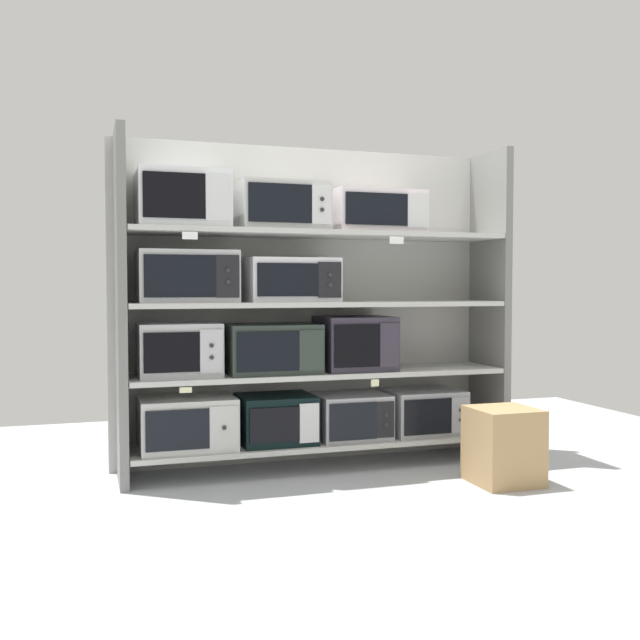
{
  "coord_description": "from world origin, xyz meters",
  "views": [
    {
      "loc": [
        -1.37,
        -4.26,
        1.11
      ],
      "look_at": [
        0.0,
        0.0,
        0.91
      ],
      "focal_mm": 41.15,
      "sensor_mm": 36.0,
      "label": 1
    }
  ],
  "objects": [
    {
      "name": "back_panel",
      "position": [
        0.0,
        0.25,
        0.99
      ],
      "size": [
        2.49,
        0.04,
        1.99
      ],
      "primitive_type": "cube",
      "color": "#B2B2AD",
      "rests_on": "ground"
    },
    {
      "name": "price_tag_3",
      "position": [
        0.4,
        -0.23,
        1.39
      ],
      "size": [
        0.09,
        0.0,
        0.04
      ],
      "primitive_type": "cube",
      "color": "white"
    },
    {
      "name": "shelf_2",
      "position": [
        0.0,
        0.0,
        1.0
      ],
      "size": [
        2.29,
        0.45,
        0.03
      ],
      "primitive_type": "cube",
      "color": "beige"
    },
    {
      "name": "microwave_10",
      "position": [
        -0.25,
        -0.0,
        1.59
      ],
      "size": [
        0.52,
        0.42,
        0.28
      ],
      "color": "beige",
      "rests_on": "shelf_3"
    },
    {
      "name": "price_tag_1",
      "position": [
        0.27,
        -0.23,
        0.54
      ],
      "size": [
        0.05,
        0.0,
        0.04
      ],
      "primitive_type": "cube",
      "color": "beige"
    },
    {
      "name": "price_tag_0",
      "position": [
        -0.85,
        -0.23,
        0.54
      ],
      "size": [
        0.07,
        0.0,
        0.03
      ],
      "primitive_type": "cube",
      "color": "beige"
    },
    {
      "name": "microwave_9",
      "position": [
        -0.83,
        -0.0,
        1.61
      ],
      "size": [
        0.51,
        0.43,
        0.32
      ],
      "color": "silver",
      "rests_on": "shelf_3"
    },
    {
      "name": "upright_right",
      "position": [
        1.18,
        0.0,
        0.99
      ],
      "size": [
        0.05,
        0.45,
        1.99
      ],
      "primitive_type": "cube",
      "color": "slate",
      "rests_on": "ground"
    },
    {
      "name": "shelf_3",
      "position": [
        0.0,
        0.0,
        1.43
      ],
      "size": [
        2.29,
        0.45,
        0.03
      ],
      "primitive_type": "cube",
      "color": "beige"
    },
    {
      "name": "microwave_4",
      "position": [
        -0.85,
        -0.0,
        0.75
      ],
      "size": [
        0.47,
        0.35,
        0.31
      ],
      "color": "#B8B8BC",
      "rests_on": "shelf_1"
    },
    {
      "name": "microwave_6",
      "position": [
        0.23,
        -0.0,
        0.76
      ],
      "size": [
        0.44,
        0.41,
        0.33
      ],
      "color": "#302B38",
      "rests_on": "shelf_1"
    },
    {
      "name": "upright_left",
      "position": [
        -1.18,
        0.0,
        0.99
      ],
      "size": [
        0.05,
        0.45,
        1.99
      ],
      "primitive_type": "cube",
      "color": "slate",
      "rests_on": "ground"
    },
    {
      "name": "microwave_1",
      "position": [
        -0.28,
        -0.0,
        0.31
      ],
      "size": [
        0.44,
        0.39,
        0.29
      ],
      "color": "black",
      "rests_on": "shelf_0"
    },
    {
      "name": "price_tag_2",
      "position": [
        -0.82,
        -0.23,
        1.39
      ],
      "size": [
        0.08,
        0.0,
        0.04
      ],
      "primitive_type": "cube",
      "color": "white"
    },
    {
      "name": "microwave_0",
      "position": [
        -0.81,
        -0.0,
        0.32
      ],
      "size": [
        0.55,
        0.42,
        0.3
      ],
      "color": "beige",
      "rests_on": "shelf_0"
    },
    {
      "name": "microwave_11",
      "position": [
        0.36,
        -0.0,
        1.57
      ],
      "size": [
        0.57,
        0.35,
        0.26
      ],
      "color": "silver",
      "rests_on": "shelf_3"
    },
    {
      "name": "shelf_1",
      "position": [
        0.0,
        0.0,
        0.58
      ],
      "size": [
        2.29,
        0.45,
        0.03
      ],
      "primitive_type": "cube",
      "color": "beige"
    },
    {
      "name": "microwave_5",
      "position": [
        -0.31,
        -0.0,
        0.74
      ],
      "size": [
        0.54,
        0.41,
        0.29
      ],
      "color": "#29332D",
      "rests_on": "shelf_1"
    },
    {
      "name": "microwave_8",
      "position": [
        -0.19,
        -0.0,
        1.15
      ],
      "size": [
        0.54,
        0.38,
        0.26
      ],
      "color": "silver",
      "rests_on": "shelf_2"
    },
    {
      "name": "shelf_0",
      "position": [
        0.0,
        0.0,
        0.15
      ],
      "size": [
        2.29,
        0.45,
        0.03
      ],
      "primitive_type": "cube",
      "color": "beige",
      "rests_on": "ground"
    },
    {
      "name": "microwave_7",
      "position": [
        -0.81,
        -0.0,
        1.17
      ],
      "size": [
        0.56,
        0.41,
        0.3
      ],
      "color": "#B4B6B7",
      "rests_on": "shelf_2"
    },
    {
      "name": "microwave_2",
      "position": [
        0.2,
        -0.0,
        0.31
      ],
      "size": [
        0.44,
        0.39,
        0.27
      ],
      "color": "#A2A1A8",
      "rests_on": "shelf_0"
    },
    {
      "name": "microwave_3",
      "position": [
        0.7,
        -0.0,
        0.31
      ],
      "size": [
        0.47,
        0.4,
        0.28
      ],
      "color": "#9DA0A6",
      "rests_on": "shelf_0"
    },
    {
      "name": "ground",
      "position": [
        0.0,
        -1.0,
        -0.01
      ],
      "size": [
        6.29,
        6.0,
        0.02
      ],
      "primitive_type": "cube",
      "color": "#B2B7BC"
    },
    {
      "name": "shipping_carton",
      "position": [
        0.87,
        -0.68,
        0.21
      ],
      "size": [
        0.35,
        0.35,
        0.43
      ],
      "primitive_type": "cube",
      "color": "tan",
      "rests_on": "ground"
    }
  ]
}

